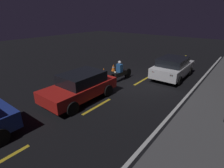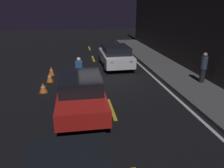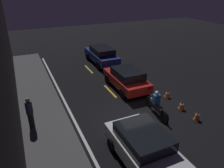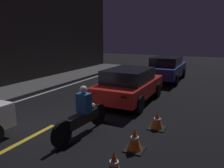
# 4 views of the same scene
# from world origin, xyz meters

# --- Properties ---
(ground_plane) EXTENTS (56.00, 56.00, 0.00)m
(ground_plane) POSITION_xyz_m (0.00, 0.00, 0.00)
(ground_plane) COLOR black
(lane_dash_c) EXTENTS (2.00, 0.14, 0.01)m
(lane_dash_c) POSITION_xyz_m (-1.00, 0.00, 0.00)
(lane_dash_c) COLOR gold
(lane_dash_c) RESTS_ON ground
(lane_dash_d) EXTENTS (2.00, 0.14, 0.01)m
(lane_dash_d) POSITION_xyz_m (3.50, 0.00, 0.00)
(lane_dash_d) COLOR gold
(lane_dash_d) RESTS_ON ground
(lane_dash_e) EXTENTS (2.00, 0.14, 0.01)m
(lane_dash_e) POSITION_xyz_m (8.00, 0.00, 0.00)
(lane_dash_e) COLOR gold
(lane_dash_e) RESTS_ON ground
(taxi_red) EXTENTS (4.02, 1.95, 1.44)m
(taxi_red) POSITION_xyz_m (3.44, -1.20, 0.77)
(taxi_red) COLOR red
(taxi_red) RESTS_ON ground
(sedan_blue) EXTENTS (4.47, 1.89, 1.51)m
(sedan_blue) POSITION_xyz_m (8.94, -1.56, 0.81)
(sedan_blue) COLOR navy
(sedan_blue) RESTS_ON ground
(motorcycle) EXTENTS (2.33, 0.38, 1.41)m
(motorcycle) POSITION_xyz_m (-0.15, -1.20, 0.57)
(motorcycle) COLOR black
(motorcycle) RESTS_ON ground
(traffic_cone_near) EXTENTS (0.43, 0.43, 0.58)m
(traffic_cone_near) POSITION_xyz_m (-1.53, -2.86, 0.28)
(traffic_cone_near) COLOR black
(traffic_cone_near) RESTS_ON ground
(traffic_cone_mid) EXTENTS (0.47, 0.47, 0.56)m
(traffic_cone_mid) POSITION_xyz_m (-0.32, -2.84, 0.27)
(traffic_cone_mid) COLOR black
(traffic_cone_mid) RESTS_ON ground
(traffic_cone_far) EXTENTS (0.50, 0.50, 0.50)m
(traffic_cone_far) POSITION_xyz_m (1.21, -2.99, 0.24)
(traffic_cone_far) COLOR black
(traffic_cone_far) RESTS_ON ground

